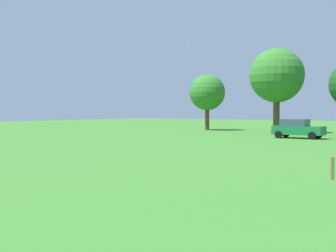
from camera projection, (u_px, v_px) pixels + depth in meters
The scene contains 4 objects.
ground_plane at pixel (300, 146), 28.40m from camera, with size 160.00×160.00×0.00m, color #387528.
parked_car_green_0 at pixel (298, 129), 36.88m from camera, with size 4.30×2.02×1.68m.
tree_far_left at pixel (207, 93), 52.87m from camera, with size 4.49×4.49×7.00m.
tree_left at pixel (277, 76), 46.18m from camera, with size 5.97×5.97×9.31m.
Camera 1 is at (9.44, 1.82, 2.38)m, focal length 44.90 mm.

